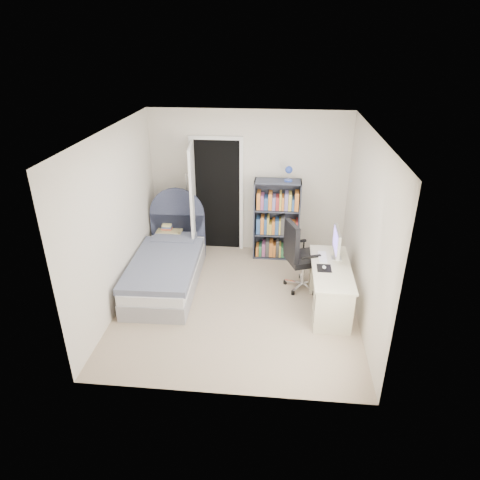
# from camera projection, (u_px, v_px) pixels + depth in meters

# --- Properties ---
(room_shell) EXTENTS (3.50, 3.70, 2.60)m
(room_shell) POSITION_uv_depth(u_px,v_px,m) (238.00, 225.00, 5.80)
(room_shell) COLOR gray
(room_shell) RESTS_ON ground
(door) EXTENTS (0.92, 0.83, 2.06)m
(door) POSITION_uv_depth(u_px,v_px,m) (202.00, 199.00, 7.31)
(door) COLOR black
(door) RESTS_ON ground
(bed) EXTENTS (1.03, 2.08, 1.27)m
(bed) POSITION_uv_depth(u_px,v_px,m) (167.00, 267.00, 6.72)
(bed) COLOR gray
(bed) RESTS_ON ground
(nightstand) EXTENTS (0.43, 0.43, 0.63)m
(nightstand) POSITION_uv_depth(u_px,v_px,m) (171.00, 234.00, 7.49)
(nightstand) COLOR tan
(nightstand) RESTS_ON ground
(floor_lamp) EXTENTS (0.22, 0.22, 1.51)m
(floor_lamp) POSITION_uv_depth(u_px,v_px,m) (190.00, 222.00, 7.49)
(floor_lamp) COLOR silver
(floor_lamp) RESTS_ON ground
(bookcase) EXTENTS (0.78, 0.34, 1.66)m
(bookcase) POSITION_uv_depth(u_px,v_px,m) (277.00, 222.00, 7.38)
(bookcase) COLOR #383D4D
(bookcase) RESTS_ON ground
(desk) EXTENTS (0.54, 1.35, 1.11)m
(desk) POSITION_uv_depth(u_px,v_px,m) (330.00, 285.00, 6.09)
(desk) COLOR beige
(desk) RESTS_ON ground
(office_chair) EXTENTS (0.64, 0.65, 1.12)m
(office_chair) POSITION_uv_depth(u_px,v_px,m) (299.00, 253.00, 6.43)
(office_chair) COLOR silver
(office_chair) RESTS_ON ground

